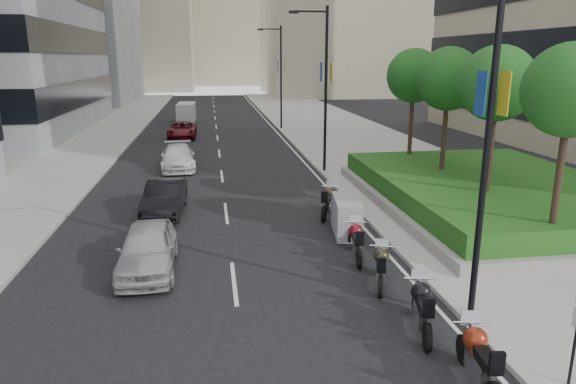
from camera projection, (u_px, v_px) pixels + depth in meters
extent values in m
plane|color=black|center=(311.00, 354.00, 11.39)|extent=(160.00, 160.00, 0.00)
cube|color=#9E9B93|center=(349.00, 138.00, 41.35)|extent=(10.00, 100.00, 0.15)
cube|color=#9E9B93|center=(76.00, 144.00, 38.32)|extent=(8.00, 100.00, 0.15)
cube|color=silver|center=(284.00, 140.00, 40.60)|extent=(0.12, 100.00, 0.01)
cube|color=silver|center=(218.00, 142.00, 39.85)|extent=(0.12, 100.00, 0.01)
cube|color=#B7AD93|center=(123.00, 1.00, 100.04)|extent=(26.00, 24.00, 34.00)
cube|color=#B7AD93|center=(223.00, 2.00, 121.54)|extent=(30.00, 24.00, 38.00)
cube|color=gray|center=(492.00, 200.00, 22.30)|extent=(10.00, 14.00, 0.40)
cube|color=#214D16|center=(494.00, 187.00, 22.15)|extent=(9.40, 13.40, 0.80)
cylinder|color=#332319|center=(558.00, 186.00, 15.79)|extent=(0.22, 0.22, 4.00)
sphere|color=#164717|center=(571.00, 90.00, 15.04)|extent=(2.80, 2.80, 2.80)
cylinder|color=#332319|center=(489.00, 161.00, 19.61)|extent=(0.22, 0.22, 4.00)
sphere|color=#164717|center=(497.00, 83.00, 18.87)|extent=(2.80, 2.80, 2.80)
cylinder|color=#332319|center=(444.00, 144.00, 23.43)|extent=(0.22, 0.22, 4.00)
sphere|color=#164717|center=(449.00, 79.00, 22.69)|extent=(2.80, 2.80, 2.80)
cylinder|color=#332319|center=(410.00, 131.00, 27.26)|extent=(0.22, 0.22, 4.00)
sphere|color=#164717|center=(414.00, 76.00, 26.52)|extent=(2.80, 2.80, 2.80)
cylinder|color=black|center=(488.00, 142.00, 11.81)|extent=(0.16, 0.16, 9.00)
cube|color=gold|center=(504.00, 93.00, 11.57)|extent=(0.02, 0.45, 1.00)
cube|color=navy|center=(481.00, 94.00, 11.49)|extent=(0.02, 0.45, 1.00)
cylinder|color=black|center=(326.00, 93.00, 28.06)|extent=(0.16, 0.16, 9.00)
cylinder|color=black|center=(310.00, 11.00, 26.86)|extent=(1.80, 0.10, 0.10)
cube|color=black|center=(294.00, 12.00, 26.74)|extent=(0.50, 0.22, 0.14)
cube|color=gold|center=(331.00, 72.00, 27.82)|extent=(0.02, 0.45, 1.00)
cube|color=navy|center=(321.00, 72.00, 27.74)|extent=(0.02, 0.45, 1.00)
cylinder|color=black|center=(281.00, 79.00, 45.27)|extent=(0.16, 0.16, 9.00)
cylinder|color=black|center=(271.00, 29.00, 44.07)|extent=(1.80, 0.10, 0.10)
cube|color=black|center=(260.00, 30.00, 43.95)|extent=(0.50, 0.22, 0.14)
cube|color=gold|center=(284.00, 66.00, 45.03)|extent=(0.02, 0.45, 1.00)
cube|color=navy|center=(278.00, 66.00, 44.95)|extent=(0.02, 0.45, 1.00)
cylinder|color=black|center=(576.00, 334.00, 9.85)|extent=(0.06, 0.06, 2.50)
cylinder|color=black|center=(464.00, 349.00, 11.00)|extent=(0.21, 0.65, 0.64)
cube|color=silver|center=(480.00, 366.00, 10.11)|extent=(0.43, 0.91, 0.43)
sphere|color=maroon|center=(475.00, 339.00, 10.34)|extent=(0.50, 0.50, 0.50)
cube|color=black|center=(488.00, 360.00, 9.72)|extent=(0.39, 0.81, 0.17)
cylinder|color=silver|center=(471.00, 322.00, 10.55)|extent=(0.76, 0.15, 0.05)
cylinder|color=black|center=(427.00, 337.00, 11.48)|extent=(0.27, 0.65, 0.64)
cylinder|color=black|center=(416.00, 303.00, 13.07)|extent=(0.27, 0.65, 0.64)
cube|color=silver|center=(422.00, 314.00, 12.18)|extent=(0.51, 0.92, 0.43)
sphere|color=black|center=(421.00, 292.00, 12.41)|extent=(0.49, 0.49, 0.49)
cube|color=black|center=(425.00, 307.00, 11.80)|extent=(0.46, 0.82, 0.16)
cylinder|color=silver|center=(420.00, 279.00, 12.62)|extent=(0.75, 0.23, 0.05)
cylinder|color=black|center=(380.00, 287.00, 14.03)|extent=(0.30, 0.59, 0.58)
cylinder|color=black|center=(381.00, 266.00, 15.46)|extent=(0.30, 0.59, 0.58)
cube|color=silver|center=(381.00, 272.00, 14.66)|extent=(0.53, 0.85, 0.39)
sphere|color=#2E2B1A|center=(381.00, 256.00, 14.87)|extent=(0.45, 0.45, 0.45)
cube|color=black|center=(381.00, 266.00, 14.32)|extent=(0.48, 0.75, 0.15)
cylinder|color=silver|center=(382.00, 246.00, 15.05)|extent=(0.67, 0.27, 0.05)
cylinder|color=black|center=(359.00, 259.00, 15.95)|extent=(0.22, 0.63, 0.61)
cylinder|color=black|center=(354.00, 241.00, 17.49)|extent=(0.22, 0.63, 0.61)
cube|color=silver|center=(357.00, 245.00, 16.63)|extent=(0.43, 0.88, 0.42)
sphere|color=maroon|center=(356.00, 231.00, 16.85)|extent=(0.48, 0.48, 0.48)
cube|color=black|center=(358.00, 239.00, 16.26)|extent=(0.39, 0.78, 0.16)
cylinder|color=silver|center=(355.00, 222.00, 17.05)|extent=(0.73, 0.17, 0.05)
cylinder|color=black|center=(349.00, 233.00, 18.22)|extent=(0.21, 0.67, 0.66)
cylinder|color=black|center=(343.00, 218.00, 19.87)|extent=(0.21, 0.67, 0.66)
cube|color=gray|center=(346.00, 216.00, 18.95)|extent=(1.20, 2.35, 1.34)
cylinder|color=black|center=(324.00, 214.00, 20.46)|extent=(0.37, 0.64, 0.64)
cylinder|color=black|center=(331.00, 203.00, 22.00)|extent=(0.37, 0.64, 0.64)
cube|color=silver|center=(328.00, 205.00, 21.14)|extent=(0.64, 0.93, 0.43)
sphere|color=#332F1C|center=(329.00, 193.00, 21.36)|extent=(0.50, 0.50, 0.50)
cube|color=black|center=(326.00, 199.00, 20.76)|extent=(0.58, 0.83, 0.17)
cylinder|color=silver|center=(331.00, 186.00, 21.56)|extent=(0.72, 0.36, 0.05)
imported|color=#ACADAF|center=(147.00, 249.00, 15.68)|extent=(1.75, 4.21, 1.43)
imported|color=black|center=(165.00, 198.00, 21.43)|extent=(1.73, 4.28, 1.38)
imported|color=white|center=(178.00, 157.00, 30.14)|extent=(2.19, 4.81, 1.37)
imported|color=#5A0A15|center=(182.00, 130.00, 41.47)|extent=(2.24, 4.74, 1.31)
cube|color=silver|center=(186.00, 112.00, 51.91)|extent=(1.82, 4.48, 1.86)
cube|color=silver|center=(186.00, 119.00, 50.41)|extent=(1.72, 1.11, 0.97)
cylinder|color=black|center=(179.00, 121.00, 50.44)|extent=(0.22, 0.62, 0.62)
cylinder|color=black|center=(193.00, 120.00, 50.64)|extent=(0.22, 0.62, 0.62)
cylinder|color=black|center=(180.00, 117.00, 53.32)|extent=(0.22, 0.62, 0.62)
cylinder|color=black|center=(194.00, 117.00, 53.52)|extent=(0.22, 0.62, 0.62)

